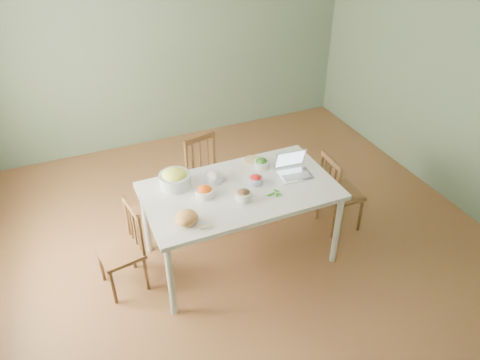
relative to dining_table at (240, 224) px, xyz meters
name	(u,v)px	position (x,y,z in m)	size (l,w,h in m)	color
floor	(247,240)	(0.15, 0.18, -0.42)	(5.00, 5.00, 0.00)	brown
wall_back	(170,45)	(0.15, 2.68, 0.93)	(5.00, 0.00, 2.70)	#5F705A
wall_front	(457,349)	(0.15, -2.32, 0.93)	(5.00, 0.00, 2.70)	#5F705A
wall_right	(459,84)	(2.65, 0.18, 0.93)	(0.00, 5.00, 2.70)	#5F705A
dining_table	(240,224)	(0.00, 0.00, 0.00)	(1.77, 1.00, 0.83)	white
chair_far	(210,179)	(-0.03, 0.77, 0.05)	(0.41, 0.39, 0.93)	#3F230D
chair_left	(120,250)	(-1.15, 0.06, 0.02)	(0.39, 0.37, 0.87)	#3F230D
chair_right	(341,191)	(1.18, 0.03, 0.03)	(0.40, 0.38, 0.89)	#3F230D
bread_boule	(187,218)	(-0.60, -0.28, 0.48)	(0.19, 0.19, 0.12)	#A27B41
butter_stick	(206,227)	(-0.47, -0.40, 0.43)	(0.10, 0.03, 0.03)	beige
bowl_squash	(175,178)	(-0.53, 0.28, 0.50)	(0.30, 0.30, 0.17)	#DBE748
bowl_carrot	(205,192)	(-0.33, 0.03, 0.46)	(0.17, 0.17, 0.09)	#CB4101
bowl_onion	(214,177)	(-0.17, 0.22, 0.46)	(0.17, 0.17, 0.09)	white
bowl_mushroom	(244,195)	(-0.03, -0.16, 0.46)	(0.15, 0.15, 0.10)	#341B15
bowl_redpep	(256,180)	(0.17, 0.03, 0.46)	(0.14, 0.14, 0.08)	red
bowl_broccoli	(261,163)	(0.34, 0.26, 0.46)	(0.15, 0.15, 0.09)	#1B3A15
flatbread	(253,160)	(0.31, 0.40, 0.42)	(0.18, 0.18, 0.02)	tan
basil_bunch	(274,193)	(0.25, -0.20, 0.42)	(0.17, 0.17, 0.02)	#296725
laptop	(296,167)	(0.57, -0.01, 0.52)	(0.31, 0.28, 0.21)	silver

